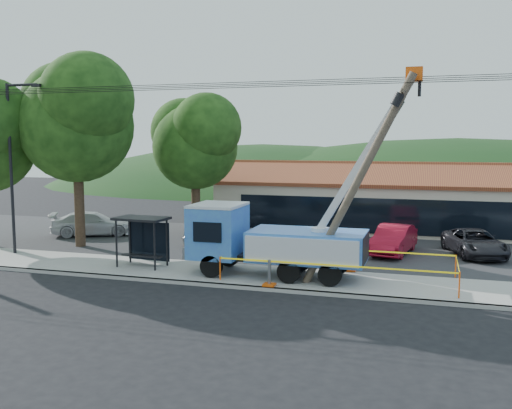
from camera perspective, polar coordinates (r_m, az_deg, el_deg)
The scene contains 18 objects.
ground at distance 21.72m, azimuth -2.34°, elevation -9.86°, with size 120.00×120.00×0.00m, color black.
curb at distance 23.62m, azimuth -0.64°, elevation -8.32°, with size 60.00×0.25×0.15m, color #AFABA4.
sidewalk at distance 25.38m, azimuth 0.68°, elevation -7.28°, with size 60.00×4.00×0.15m, color #AFABA4.
parking_lot at distance 32.97m, azimuth 4.61°, elevation -4.15°, with size 60.00×12.00×0.10m, color #28282B.
strip_mall at distance 39.97m, azimuth 12.73°, elevation 0.22°, with size 22.50×8.53×4.67m.
streetlight at distance 32.23m, azimuth -23.06°, elevation 4.52°, with size 2.13×0.22×9.00m.
tree_west_near at distance 33.56m, azimuth -17.54°, elevation 8.58°, with size 7.56×6.72×10.80m.
tree_lot at distance 35.52m, azimuth -6.11°, elevation 6.58°, with size 6.30×5.60×8.94m.
hill_west at distance 78.06m, azimuth 0.67°, elevation 1.95°, with size 78.40×56.00×28.00m, color #143815.
hill_center at distance 74.97m, azimuth 19.33°, elevation 1.40°, with size 89.60×64.00×32.00m, color #143815.
utility_truck at distance 25.09m, azimuth 1.51°, elevation -3.41°, with size 9.90×4.17×8.78m.
leaning_pole at distance 23.27m, azimuth 10.64°, elevation 3.31°, with size 4.44×1.83×8.67m.
bus_shelter at distance 27.55m, azimuth -11.19°, elevation -2.52°, with size 2.53×1.66×2.35m.
caution_tape at distance 24.88m, azimuth 8.30°, elevation -5.70°, with size 9.70×3.49×1.01m.
car_silver at distance 34.00m, azimuth -4.03°, elevation -3.91°, with size 2.00×4.97×1.69m, color #ACB0B4.
car_red at distance 31.31m, azimuth 13.54°, elevation -4.97°, with size 1.61×4.61×1.52m, color #A41027.
car_white at distance 37.70m, azimuth -15.95°, elevation -3.12°, with size 2.09×5.14×1.49m, color silver.
car_dark at distance 32.08m, azimuth 20.97°, elevation -4.95°, with size 2.26×4.90×1.36m, color black.
Camera 1 is at (6.95, -19.66, 6.09)m, focal length 40.00 mm.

